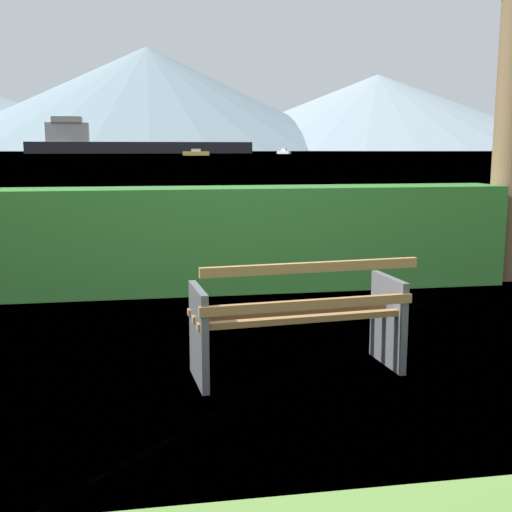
{
  "coord_description": "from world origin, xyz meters",
  "views": [
    {
      "loc": [
        -1.02,
        -4.29,
        1.61
      ],
      "look_at": [
        0.0,
        1.75,
        0.56
      ],
      "focal_mm": 44.31,
      "sensor_mm": 36.0,
      "label": 1
    }
  ],
  "objects_px": {
    "park_bench": "(299,318)",
    "fishing_boat_near": "(196,153)",
    "cargo_ship_large": "(124,144)",
    "sailboat_mid": "(284,152)"
  },
  "relations": [
    {
      "from": "cargo_ship_large",
      "to": "fishing_boat_near",
      "type": "relative_size",
      "value": 11.52
    },
    {
      "from": "cargo_ship_large",
      "to": "sailboat_mid",
      "type": "xyz_separation_m",
      "value": [
        47.97,
        -22.83,
        -2.58
      ]
    },
    {
      "from": "park_bench",
      "to": "fishing_boat_near",
      "type": "relative_size",
      "value": 0.25
    },
    {
      "from": "park_bench",
      "to": "sailboat_mid",
      "type": "xyz_separation_m",
      "value": [
        39.29,
        184.17,
        0.18
      ]
    },
    {
      "from": "fishing_boat_near",
      "to": "cargo_ship_large",
      "type": "bearing_deg",
      "value": 106.09
    },
    {
      "from": "park_bench",
      "to": "fishing_boat_near",
      "type": "xyz_separation_m",
      "value": [
        9.81,
        142.85,
        0.16
      ]
    },
    {
      "from": "park_bench",
      "to": "fishing_boat_near",
      "type": "bearing_deg",
      "value": 86.07
    },
    {
      "from": "cargo_ship_large",
      "to": "sailboat_mid",
      "type": "bearing_deg",
      "value": -25.44
    },
    {
      "from": "cargo_ship_large",
      "to": "fishing_boat_near",
      "type": "distance_m",
      "value": 66.81
    },
    {
      "from": "fishing_boat_near",
      "to": "park_bench",
      "type": "bearing_deg",
      "value": -93.93
    }
  ]
}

